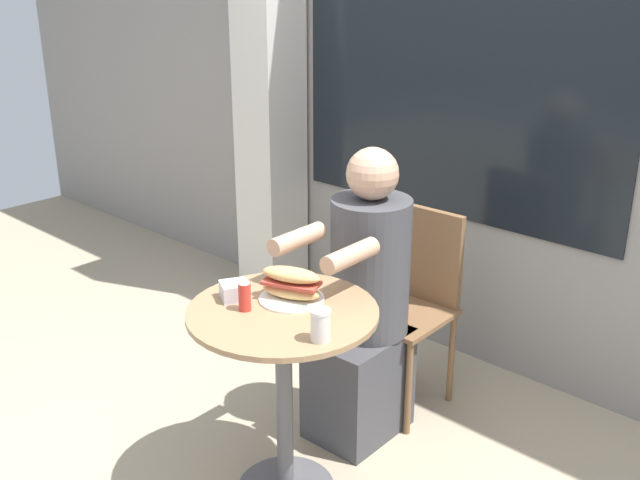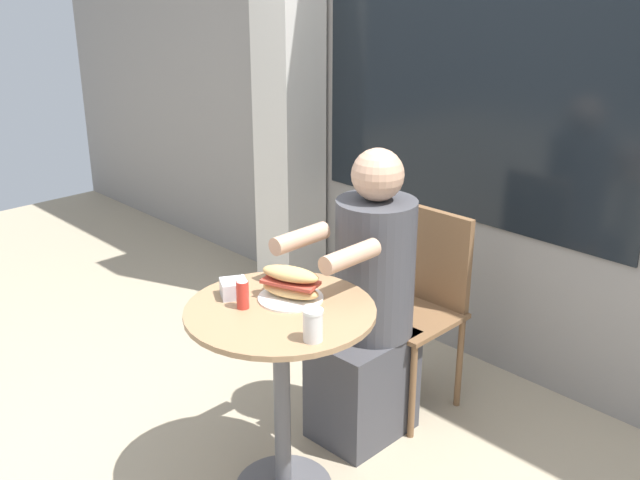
{
  "view_description": "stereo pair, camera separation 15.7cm",
  "coord_description": "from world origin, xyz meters",
  "views": [
    {
      "loc": [
        1.64,
        -1.6,
        1.87
      ],
      "look_at": [
        0.0,
        0.19,
        0.95
      ],
      "focal_mm": 42.0,
      "sensor_mm": 36.0,
      "label": 1
    },
    {
      "loc": [
        1.75,
        -1.49,
        1.87
      ],
      "look_at": [
        0.0,
        0.19,
        0.95
      ],
      "focal_mm": 42.0,
      "sensor_mm": 36.0,
      "label": 2
    }
  ],
  "objects": [
    {
      "name": "lattice_pillar",
      "position": [
        -1.27,
        1.18,
        1.2
      ],
      "size": [
        0.28,
        0.28,
        2.4
      ],
      "color": "beige",
      "rests_on": "ground_plane"
    },
    {
      "name": "sandwich_on_plate",
      "position": [
        -0.03,
        0.08,
        0.8
      ],
      "size": [
        0.23,
        0.23,
        0.12
      ],
      "rotation": [
        0.0,
        0.0,
        0.35
      ],
      "color": "white",
      "rests_on": "cafe_table"
    },
    {
      "name": "napkin_box",
      "position": [
        -0.19,
        -0.05,
        0.78
      ],
      "size": [
        0.12,
        0.12,
        0.06
      ],
      "rotation": [
        0.0,
        0.0,
        -0.5
      ],
      "color": "silver",
      "rests_on": "cafe_table"
    },
    {
      "name": "storefront_wall",
      "position": [
        -0.0,
        1.38,
        1.4
      ],
      "size": [
        8.0,
        0.09,
        2.8
      ],
      "color": "gray",
      "rests_on": "ground_plane"
    },
    {
      "name": "condiment_bottle",
      "position": [
        -0.09,
        -0.09,
        0.81
      ],
      "size": [
        0.04,
        0.04,
        0.13
      ],
      "color": "red",
      "rests_on": "cafe_table"
    },
    {
      "name": "seated_diner",
      "position": [
        -0.05,
        0.5,
        0.53
      ],
      "size": [
        0.33,
        0.57,
        1.21
      ],
      "rotation": [
        0.0,
        0.0,
        3.17
      ],
      "color": "#424247",
      "rests_on": "ground_plane"
    },
    {
      "name": "cafe_table",
      "position": [
        0.0,
        0.0,
        0.54
      ],
      "size": [
        0.66,
        0.66,
        0.75
      ],
      "color": "#997551",
      "rests_on": "ground_plane"
    },
    {
      "name": "diner_chair",
      "position": [
        -0.05,
        0.85,
        0.52
      ],
      "size": [
        0.39,
        0.39,
        0.87
      ],
      "rotation": [
        0.0,
        0.0,
        3.17
      ],
      "color": "brown",
      "rests_on": "ground_plane"
    },
    {
      "name": "drink_cup",
      "position": [
        0.24,
        -0.07,
        0.8
      ],
      "size": [
        0.07,
        0.07,
        0.11
      ],
      "color": "silver",
      "rests_on": "cafe_table"
    }
  ]
}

